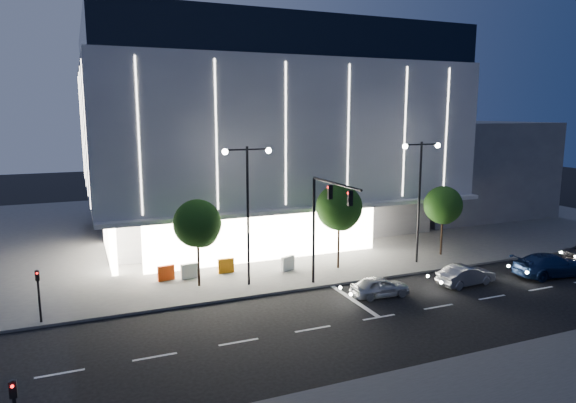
# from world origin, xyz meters

# --- Properties ---
(ground) EXTENTS (160.00, 160.00, 0.00)m
(ground) POSITION_xyz_m (0.00, 0.00, 0.00)
(ground) COLOR black
(ground) RESTS_ON ground
(sidewalk_museum) EXTENTS (70.00, 40.00, 0.15)m
(sidewalk_museum) POSITION_xyz_m (5.00, 24.00, 0.07)
(sidewalk_museum) COLOR #474747
(sidewalk_museum) RESTS_ON ground
(museum) EXTENTS (30.00, 25.80, 18.00)m
(museum) POSITION_xyz_m (2.98, 22.31, 9.27)
(museum) COLOR #4C4C51
(museum) RESTS_ON ground
(annex_building) EXTENTS (16.00, 20.00, 10.00)m
(annex_building) POSITION_xyz_m (26.00, 24.00, 5.00)
(annex_building) COLOR #4C4C51
(annex_building) RESTS_ON ground
(traffic_mast) EXTENTS (0.33, 5.89, 7.07)m
(traffic_mast) POSITION_xyz_m (1.00, 3.34, 5.03)
(traffic_mast) COLOR black
(traffic_mast) RESTS_ON ground
(street_lamp_west) EXTENTS (3.16, 0.36, 9.00)m
(street_lamp_west) POSITION_xyz_m (-3.00, 6.00, 5.96)
(street_lamp_west) COLOR black
(street_lamp_west) RESTS_ON ground
(street_lamp_east) EXTENTS (3.16, 0.36, 9.00)m
(street_lamp_east) POSITION_xyz_m (10.00, 6.00, 5.96)
(street_lamp_east) COLOR black
(street_lamp_east) RESTS_ON ground
(ped_signal_far) EXTENTS (0.22, 0.24, 3.00)m
(ped_signal_far) POSITION_xyz_m (-15.00, 4.50, 1.89)
(ped_signal_far) COLOR black
(ped_signal_far) RESTS_ON ground
(tree_left) EXTENTS (3.02, 3.02, 5.72)m
(tree_left) POSITION_xyz_m (-5.97, 7.02, 4.03)
(tree_left) COLOR black
(tree_left) RESTS_ON ground
(tree_mid) EXTENTS (3.25, 3.25, 6.15)m
(tree_mid) POSITION_xyz_m (4.03, 7.02, 4.33)
(tree_mid) COLOR black
(tree_mid) RESTS_ON ground
(tree_right) EXTENTS (2.91, 2.91, 5.51)m
(tree_right) POSITION_xyz_m (13.03, 7.02, 3.88)
(tree_right) COLOR black
(tree_right) RESTS_ON ground
(car_lead) EXTENTS (3.73, 1.69, 1.24)m
(car_lead) POSITION_xyz_m (3.80, 1.26, 0.62)
(car_lead) COLOR #B4B7BC
(car_lead) RESTS_ON ground
(car_second) EXTENTS (4.09, 1.70, 1.32)m
(car_second) POSITION_xyz_m (10.09, 0.91, 0.66)
(car_second) COLOR gray
(car_second) RESTS_ON ground
(car_third) EXTENTS (5.52, 2.65, 1.55)m
(car_third) POSITION_xyz_m (16.70, 0.18, 0.77)
(car_third) COLOR navy
(car_third) RESTS_ON ground
(barrier_a) EXTENTS (1.12, 0.41, 1.00)m
(barrier_a) POSITION_xyz_m (-7.76, 8.87, 0.65)
(barrier_a) COLOR #FA410D
(barrier_a) RESTS_ON sidewalk_museum
(barrier_b) EXTENTS (1.12, 0.37, 1.00)m
(barrier_b) POSITION_xyz_m (-6.28, 8.71, 0.65)
(barrier_b) COLOR silver
(barrier_b) RESTS_ON sidewalk_museum
(barrier_c) EXTENTS (1.10, 0.27, 1.00)m
(barrier_c) POSITION_xyz_m (-3.69, 8.92, 0.65)
(barrier_c) COLOR #CE6D0B
(barrier_c) RESTS_ON sidewalk_museum
(barrier_d) EXTENTS (1.11, 0.64, 1.00)m
(barrier_d) POSITION_xyz_m (0.46, 7.81, 0.65)
(barrier_d) COLOR silver
(barrier_d) RESTS_ON sidewalk_museum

